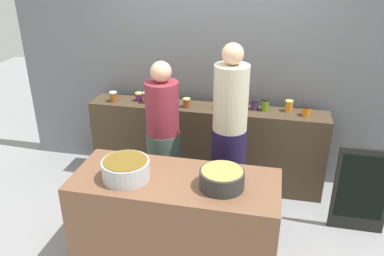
{
  "coord_description": "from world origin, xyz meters",
  "views": [
    {
      "loc": [
        0.72,
        -2.93,
        2.59
      ],
      "look_at": [
        0.0,
        0.35,
        1.05
      ],
      "focal_mm": 36.68,
      "sensor_mm": 36.0,
      "label": 1
    }
  ],
  "objects_px": {
    "chalkboard_sign": "(362,191)",
    "preserve_jar_8": "(255,105)",
    "cooking_pot_left": "(126,169)",
    "preserve_jar_5": "(187,103)",
    "preserve_jar_11": "(306,111)",
    "preserve_jar_3": "(160,99)",
    "preserve_jar_6": "(220,104)",
    "preserve_jar_10": "(289,106)",
    "cook_with_tongs": "(163,145)",
    "preserve_jar_7": "(242,103)",
    "cook_in_cap": "(229,145)",
    "preserve_jar_9": "(265,105)",
    "preserve_jar_2": "(147,98)",
    "preserve_jar_4": "(172,99)",
    "preserve_jar_1": "(139,97)",
    "preserve_jar_0": "(113,97)",
    "cooking_pot_center": "(222,179)"
  },
  "relations": [
    {
      "from": "cooking_pot_left",
      "to": "cooking_pot_center",
      "type": "bearing_deg",
      "value": 2.71
    },
    {
      "from": "preserve_jar_3",
      "to": "preserve_jar_6",
      "type": "relative_size",
      "value": 1.13
    },
    {
      "from": "preserve_jar_0",
      "to": "preserve_jar_1",
      "type": "relative_size",
      "value": 1.15
    },
    {
      "from": "preserve_jar_3",
      "to": "preserve_jar_7",
      "type": "height_order",
      "value": "preserve_jar_7"
    },
    {
      "from": "chalkboard_sign",
      "to": "preserve_jar_6",
      "type": "bearing_deg",
      "value": 159.46
    },
    {
      "from": "preserve_jar_4",
      "to": "preserve_jar_0",
      "type": "bearing_deg",
      "value": -171.83
    },
    {
      "from": "preserve_jar_9",
      "to": "cooking_pot_left",
      "type": "xyz_separation_m",
      "value": [
        -1.03,
        -1.51,
        -0.07
      ]
    },
    {
      "from": "preserve_jar_7",
      "to": "cook_in_cap",
      "type": "bearing_deg",
      "value": -94.86
    },
    {
      "from": "preserve_jar_0",
      "to": "preserve_jar_9",
      "type": "distance_m",
      "value": 1.73
    },
    {
      "from": "preserve_jar_7",
      "to": "cook_with_tongs",
      "type": "distance_m",
      "value": 1.0
    },
    {
      "from": "preserve_jar_8",
      "to": "preserve_jar_10",
      "type": "bearing_deg",
      "value": 4.45
    },
    {
      "from": "cooking_pot_left",
      "to": "preserve_jar_4",
      "type": "bearing_deg",
      "value": 90.63
    },
    {
      "from": "preserve_jar_1",
      "to": "preserve_jar_5",
      "type": "relative_size",
      "value": 0.97
    },
    {
      "from": "preserve_jar_8",
      "to": "chalkboard_sign",
      "type": "xyz_separation_m",
      "value": [
        1.11,
        -0.61,
        -0.56
      ]
    },
    {
      "from": "preserve_jar_10",
      "to": "cook_with_tongs",
      "type": "xyz_separation_m",
      "value": [
        -1.24,
        -0.64,
        -0.3
      ]
    },
    {
      "from": "preserve_jar_11",
      "to": "preserve_jar_1",
      "type": "bearing_deg",
      "value": 178.56
    },
    {
      "from": "preserve_jar_0",
      "to": "chalkboard_sign",
      "type": "distance_m",
      "value": 2.83
    },
    {
      "from": "preserve_jar_4",
      "to": "cook_in_cap",
      "type": "height_order",
      "value": "cook_in_cap"
    },
    {
      "from": "chalkboard_sign",
      "to": "preserve_jar_2",
      "type": "bearing_deg",
      "value": 166.81
    },
    {
      "from": "preserve_jar_3",
      "to": "cooking_pot_center",
      "type": "distance_m",
      "value": 1.71
    },
    {
      "from": "preserve_jar_7",
      "to": "preserve_jar_9",
      "type": "xyz_separation_m",
      "value": [
        0.24,
        0.01,
        -0.0
      ]
    },
    {
      "from": "preserve_jar_3",
      "to": "cooking_pot_left",
      "type": "xyz_separation_m",
      "value": [
        0.15,
        -1.47,
        -0.06
      ]
    },
    {
      "from": "preserve_jar_5",
      "to": "preserve_jar_11",
      "type": "bearing_deg",
      "value": 1.44
    },
    {
      "from": "preserve_jar_9",
      "to": "preserve_jar_6",
      "type": "bearing_deg",
      "value": -174.4
    },
    {
      "from": "preserve_jar_1",
      "to": "preserve_jar_7",
      "type": "xyz_separation_m",
      "value": [
        1.2,
        -0.0,
        0.02
      ]
    },
    {
      "from": "chalkboard_sign",
      "to": "preserve_jar_8",
      "type": "bearing_deg",
      "value": 151.12
    },
    {
      "from": "preserve_jar_11",
      "to": "cooking_pot_left",
      "type": "distance_m",
      "value": 2.07
    },
    {
      "from": "preserve_jar_2",
      "to": "preserve_jar_7",
      "type": "xyz_separation_m",
      "value": [
        1.09,
        0.05,
        0.0
      ]
    },
    {
      "from": "preserve_jar_7",
      "to": "preserve_jar_11",
      "type": "distance_m",
      "value": 0.68
    },
    {
      "from": "preserve_jar_5",
      "to": "preserve_jar_8",
      "type": "relative_size",
      "value": 0.97
    },
    {
      "from": "preserve_jar_1",
      "to": "preserve_jar_6",
      "type": "bearing_deg",
      "value": -2.51
    },
    {
      "from": "preserve_jar_7",
      "to": "cook_with_tongs",
      "type": "xyz_separation_m",
      "value": [
        -0.74,
        -0.6,
        -0.3
      ]
    },
    {
      "from": "cooking_pot_center",
      "to": "cook_in_cap",
      "type": "relative_size",
      "value": 0.19
    },
    {
      "from": "preserve_jar_2",
      "to": "cooking_pot_left",
      "type": "bearing_deg",
      "value": -78.15
    },
    {
      "from": "preserve_jar_9",
      "to": "preserve_jar_10",
      "type": "distance_m",
      "value": 0.26
    },
    {
      "from": "cooking_pot_left",
      "to": "preserve_jar_1",
      "type": "bearing_deg",
      "value": 105.4
    },
    {
      "from": "cook_with_tongs",
      "to": "cook_in_cap",
      "type": "height_order",
      "value": "cook_in_cap"
    },
    {
      "from": "preserve_jar_1",
      "to": "cook_with_tongs",
      "type": "distance_m",
      "value": 0.81
    },
    {
      "from": "preserve_jar_11",
      "to": "cook_with_tongs",
      "type": "relative_size",
      "value": 0.07
    },
    {
      "from": "preserve_jar_6",
      "to": "preserve_jar_9",
      "type": "height_order",
      "value": "preserve_jar_9"
    },
    {
      "from": "preserve_jar_7",
      "to": "cook_in_cap",
      "type": "relative_size",
      "value": 0.08
    },
    {
      "from": "preserve_jar_11",
      "to": "cook_in_cap",
      "type": "height_order",
      "value": "cook_in_cap"
    },
    {
      "from": "preserve_jar_6",
      "to": "preserve_jar_7",
      "type": "xyz_separation_m",
      "value": [
        0.24,
        0.04,
        0.02
      ]
    },
    {
      "from": "preserve_jar_3",
      "to": "preserve_jar_9",
      "type": "height_order",
      "value": "preserve_jar_9"
    },
    {
      "from": "preserve_jar_3",
      "to": "preserve_jar_4",
      "type": "height_order",
      "value": "preserve_jar_3"
    },
    {
      "from": "preserve_jar_8",
      "to": "cooking_pot_left",
      "type": "xyz_separation_m",
      "value": [
        -0.92,
        -1.52,
        -0.06
      ]
    },
    {
      "from": "preserve_jar_11",
      "to": "cooking_pot_left",
      "type": "relative_size",
      "value": 0.28
    },
    {
      "from": "preserve_jar_1",
      "to": "cooking_pot_center",
      "type": "relative_size",
      "value": 0.29
    },
    {
      "from": "preserve_jar_10",
      "to": "chalkboard_sign",
      "type": "bearing_deg",
      "value": -40.79
    },
    {
      "from": "preserve_jar_5",
      "to": "preserve_jar_11",
      "type": "xyz_separation_m",
      "value": [
        1.3,
        0.03,
        0.0
      ]
    }
  ]
}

